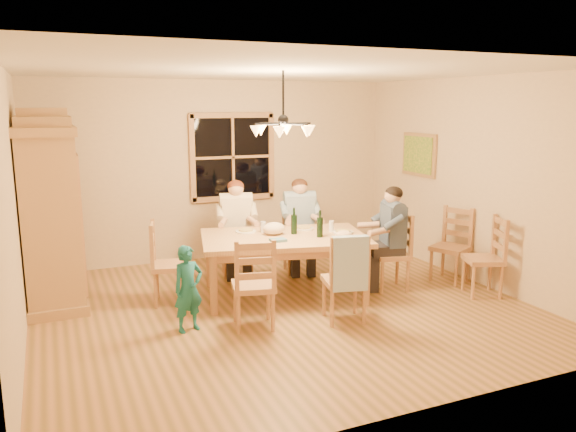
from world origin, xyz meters
name	(u,v)px	position (x,y,z in m)	size (l,w,h in m)	color
floor	(284,307)	(0.00, 0.00, 0.00)	(5.50, 5.50, 0.00)	olive
ceiling	(283,70)	(0.00, 0.00, 2.70)	(5.50, 5.00, 0.02)	white
wall_back	(220,170)	(0.00, 2.50, 1.35)	(5.50, 0.02, 2.70)	beige
wall_left	(13,212)	(-2.75, 0.00, 1.35)	(0.02, 5.00, 2.70)	beige
wall_right	(475,181)	(2.75, 0.00, 1.35)	(0.02, 5.00, 2.70)	beige
window	(233,157)	(0.20, 2.47, 1.55)	(1.30, 0.06, 1.30)	black
painting	(419,155)	(2.71, 1.20, 1.60)	(0.06, 0.78, 0.64)	#A67B48
chandelier	(283,129)	(0.00, 0.00, 2.08)	(0.77, 0.68, 0.71)	black
armoire	(51,215)	(-2.42, 1.29, 1.06)	(0.66, 1.40, 2.30)	#A67B48
dining_table	(284,243)	(0.18, 0.40, 0.66)	(2.21, 1.63, 0.76)	tan
chair_far_left	(237,254)	(-0.10, 1.43, 0.30)	(0.52, 0.51, 0.99)	#AB7B4B
chair_far_right	(299,251)	(0.77, 1.23, 0.30)	(0.52, 0.51, 0.99)	#AB7B4B
chair_near_left	(254,300)	(-0.51, -0.40, 0.30)	(0.52, 0.51, 0.99)	#AB7B4B
chair_near_right	(344,294)	(0.46, -0.62, 0.30)	(0.52, 0.51, 0.99)	#AB7B4B
chair_end_left	(171,278)	(-1.17, 0.71, 0.30)	(0.51, 0.52, 0.99)	#AB7B4B
chair_end_right	(390,266)	(1.53, 0.10, 0.30)	(0.51, 0.52, 0.99)	#AB7B4B
adult_woman	(236,216)	(-0.10, 1.43, 0.84)	(0.46, 0.49, 0.87)	beige
adult_plaid_man	(300,214)	(0.77, 1.23, 0.84)	(0.46, 0.49, 0.87)	#2E5681
adult_slate_man	(392,225)	(1.53, 0.10, 0.84)	(0.49, 0.46, 0.87)	#3D4962
towel	(350,264)	(0.41, -0.81, 0.70)	(0.38, 0.10, 0.58)	#96B1CB
wine_bottle_a	(294,221)	(0.33, 0.45, 0.93)	(0.08, 0.08, 0.33)	black
wine_bottle_b	(320,224)	(0.55, 0.17, 0.93)	(0.08, 0.08, 0.33)	black
plate_woman	(246,231)	(-0.19, 0.78, 0.77)	(0.26, 0.26, 0.02)	white
plate_plaid	(304,228)	(0.56, 0.65, 0.77)	(0.26, 0.26, 0.02)	white
plate_slate	(343,232)	(0.92, 0.25, 0.77)	(0.26, 0.26, 0.02)	white
wine_glass_a	(263,227)	(0.01, 0.68, 0.83)	(0.06, 0.06, 0.14)	silver
wine_glass_b	(331,226)	(0.82, 0.38, 0.83)	(0.06, 0.06, 0.14)	silver
cap	(344,235)	(0.75, -0.07, 0.82)	(0.20, 0.20, 0.11)	#D1AD8B
napkin	(278,240)	(0.00, 0.17, 0.78)	(0.18, 0.14, 0.03)	slate
cloth_bundle	(274,228)	(0.09, 0.51, 0.84)	(0.28, 0.22, 0.15)	#C9B092
child	(188,289)	(-1.17, -0.23, 0.46)	(0.33, 0.22, 0.92)	#196672
chair_spare_front	(482,271)	(2.45, -0.56, 0.30)	(0.55, 0.57, 0.99)	#AB7B4B
chair_spare_back	(450,259)	(2.45, 0.06, 0.30)	(0.57, 0.57, 0.99)	#AB7B4B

